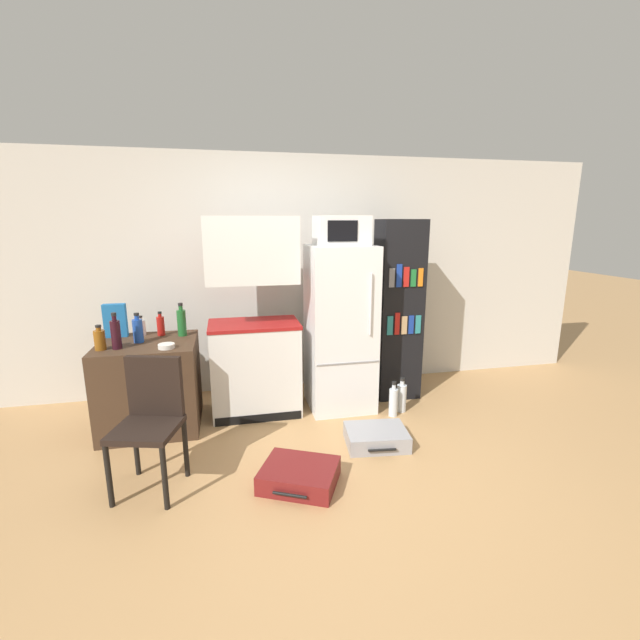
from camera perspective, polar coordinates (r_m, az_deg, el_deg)
ground_plane at (r=3.21m, az=3.33°, el=-21.08°), size 24.00×24.00×0.00m
wall_back at (r=4.68m, az=-0.73°, el=6.12°), size 6.40×0.10×2.47m
side_table at (r=4.10m, az=-21.65°, el=-8.01°), size 0.81×0.73×0.78m
kitchen_hutch at (r=4.01m, az=-8.80°, el=-0.91°), size 0.83×0.53×1.84m
refrigerator at (r=4.12m, az=2.69°, el=-1.12°), size 0.61×0.62×1.58m
microwave at (r=3.99m, az=2.83°, el=11.83°), size 0.46×0.42×0.27m
bookshelf at (r=4.42m, az=10.35°, el=1.22°), size 0.44×0.34×1.82m
bottle_amber_beer at (r=3.88m, az=-27.31°, el=-2.32°), size 0.09×0.09×0.21m
bottle_wine_dark at (r=3.84m, az=-25.57°, el=-1.67°), size 0.08×0.08×0.30m
bottle_milk_white at (r=4.22m, az=-22.78°, el=-0.87°), size 0.08×0.08×0.18m
bottle_green_tall at (r=4.06m, az=-17.97°, el=-0.25°), size 0.08×0.08×0.30m
bottle_ketchup_red at (r=4.15m, az=-20.47°, el=-0.67°), size 0.07×0.07×0.22m
bottle_blue_soda at (r=3.97m, az=-23.11°, el=-1.24°), size 0.08×0.08×0.26m
bowl at (r=3.73m, az=-19.80°, el=-3.29°), size 0.13×0.13×0.04m
cereal_box at (r=4.24m, az=-25.63°, el=-0.06°), size 0.19×0.07×0.30m
chair at (r=3.17m, az=-21.62°, el=-11.36°), size 0.49×0.50×0.90m
suitcase_large_flat at (r=3.17m, az=-2.77°, el=-19.97°), size 0.64×0.60×0.14m
suitcase_small_flat at (r=3.67m, az=7.50°, el=-15.21°), size 0.53×0.44×0.13m
water_bottle_front at (r=4.26m, az=10.82°, el=-10.07°), size 0.09×0.09×0.34m
water_bottle_middle at (r=4.15m, az=9.75°, el=-10.65°), size 0.08×0.08×0.34m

